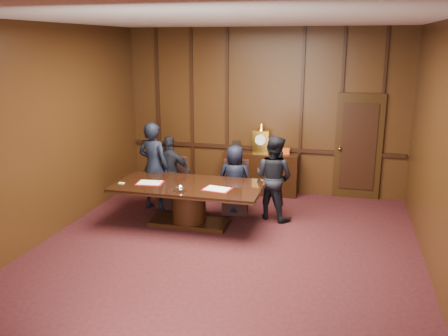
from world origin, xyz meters
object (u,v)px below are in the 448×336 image
Objects in this scene: sideboard at (261,171)px; witness_right at (274,178)px; signatory_right at (235,180)px; signatory_left at (170,172)px; conference_table at (189,198)px; witness_left at (154,166)px.

witness_right is at bearing -70.88° from sideboard.
signatory_left is at bearing -2.88° from signatory_right.
witness_left reaches higher than conference_table.
signatory_right is at bearing 17.18° from witness_right.
witness_left is 1.10× the size of witness_right.
witness_right is at bearing -167.35° from witness_left.
witness_right is at bearing 170.98° from signatory_right.
signatory_left is at bearing -141.24° from witness_left.
conference_table is 1.67× the size of witness_right.
signatory_left reaches higher than signatory_right.
witness_left reaches higher than signatory_left.
signatory_left is 1.08× the size of signatory_right.
conference_table is 1.96× the size of signatory_right.
signatory_left is 0.84× the size of witness_left.
sideboard is at bearing 67.36° from conference_table.
signatory_right reaches higher than conference_table.
conference_table is 1.19m from witness_left.
witness_right reaches higher than signatory_left.
signatory_left is (-0.65, 0.80, 0.21)m from conference_table.
witness_left is at bearing 145.20° from conference_table.
witness_right is (2.34, 0.07, -0.08)m from witness_left.
witness_right reaches higher than signatory_right.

